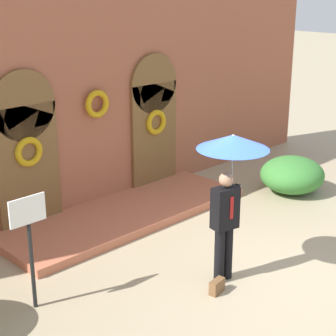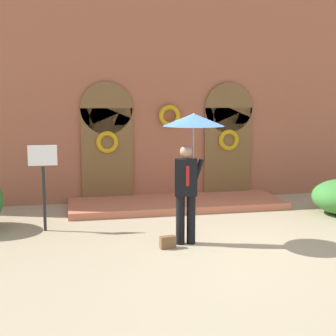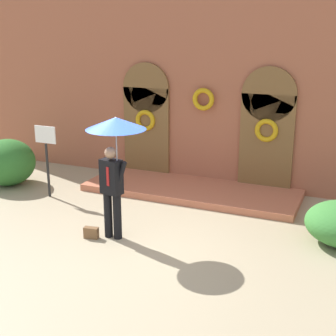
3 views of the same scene
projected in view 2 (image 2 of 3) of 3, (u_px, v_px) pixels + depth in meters
ground_plane at (213, 243)px, 8.53m from camera, size 80.00×80.00×0.00m
building_facade at (167, 97)px, 12.17m from camera, size 14.00×2.30×5.60m
person_with_umbrella at (192, 139)px, 8.27m from camera, size 1.10×1.10×2.36m
handbag at (168, 242)px, 8.24m from camera, size 0.30×0.16×0.22m
sign_post at (43, 173)px, 9.21m from camera, size 0.56×0.06×1.72m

